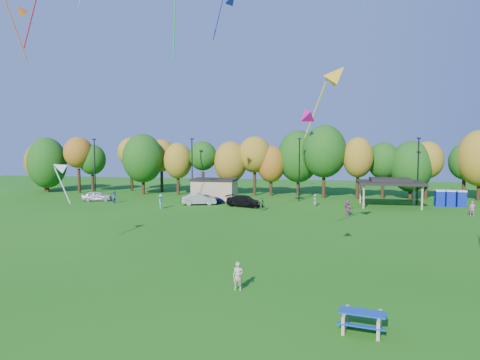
% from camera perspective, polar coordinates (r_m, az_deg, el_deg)
% --- Properties ---
extents(ground, '(160.00, 160.00, 0.00)m').
position_cam_1_polar(ground, '(23.60, -3.20, -15.08)').
color(ground, '#19600F').
rests_on(ground, ground).
extents(tree_line, '(93.57, 10.55, 11.15)m').
position_cam_1_polar(tree_line, '(67.39, 5.62, 2.80)').
color(tree_line, black).
rests_on(tree_line, ground).
extents(lamp_posts, '(64.50, 0.25, 9.09)m').
position_cam_1_polar(lamp_posts, '(61.70, 7.91, 1.68)').
color(lamp_posts, black).
rests_on(lamp_posts, ground).
extents(utility_building, '(6.30, 4.30, 3.25)m').
position_cam_1_polar(utility_building, '(61.85, -3.41, -1.30)').
color(utility_building, tan).
rests_on(utility_building, ground).
extents(pavilion, '(8.20, 6.20, 3.77)m').
position_cam_1_polar(pavilion, '(59.31, 19.37, -0.26)').
color(pavilion, tan).
rests_on(pavilion, ground).
extents(porta_potties, '(3.75, 1.31, 2.18)m').
position_cam_1_polar(porta_potties, '(62.55, 26.22, -2.20)').
color(porta_potties, '#0C20A4').
rests_on(porta_potties, ground).
extents(picnic_table, '(2.20, 1.93, 0.84)m').
position_cam_1_polar(picnic_table, '(19.99, 15.97, -17.47)').
color(picnic_table, tan).
rests_on(picnic_table, ground).
extents(kite_flyer, '(0.59, 0.40, 1.58)m').
position_cam_1_polar(kite_flyer, '(24.09, -0.27, -12.69)').
color(kite_flyer, '#BBAC8C').
rests_on(kite_flyer, ground).
extents(car_a, '(4.49, 2.77, 1.43)m').
position_cam_1_polar(car_a, '(65.31, -18.51, -2.04)').
color(car_a, silver).
rests_on(car_a, ground).
extents(car_b, '(4.90, 3.04, 1.53)m').
position_cam_1_polar(car_b, '(58.11, -5.47, -2.56)').
color(car_b, '#A2A2A7').
rests_on(car_b, ground).
extents(car_c, '(4.97, 3.38, 1.26)m').
position_cam_1_polar(car_c, '(59.00, -4.41, -2.58)').
color(car_c, '#0C1448').
rests_on(car_c, ground).
extents(car_d, '(5.48, 3.63, 1.47)m').
position_cam_1_polar(car_d, '(56.05, 0.64, -2.83)').
color(car_d, black).
rests_on(car_d, ground).
extents(far_person_0, '(0.89, 1.12, 1.78)m').
position_cam_1_polar(far_person_0, '(52.46, 2.83, -3.18)').
color(far_person_0, '#5A8A54').
rests_on(far_person_0, ground).
extents(far_person_1, '(1.22, 1.70, 1.77)m').
position_cam_1_polar(far_person_1, '(50.22, 14.18, -3.66)').
color(far_person_1, '#AC478F').
rests_on(far_person_1, ground).
extents(far_person_2, '(0.72, 0.88, 1.56)m').
position_cam_1_polar(far_person_2, '(57.76, 9.98, -2.64)').
color(far_person_2, '#6B7E56').
rests_on(far_person_2, ground).
extents(far_person_3, '(1.03, 1.34, 1.83)m').
position_cam_1_polar(far_person_3, '(55.15, -10.50, -2.84)').
color(far_person_3, '#5188B2').
rests_on(far_person_3, ground).
extents(far_person_4, '(0.74, 0.65, 1.70)m').
position_cam_1_polar(far_person_4, '(55.46, 28.56, -3.35)').
color(far_person_4, '#CB5F97').
rests_on(far_person_4, ground).
extents(far_person_5, '(0.67, 0.85, 1.70)m').
position_cam_1_polar(far_person_5, '(62.16, -16.35, -2.18)').
color(far_person_5, '#4950A2').
rests_on(far_person_5, ground).
extents(kite_4, '(1.65, 3.02, 5.26)m').
position_cam_1_polar(kite_4, '(44.44, -27.21, 19.40)').
color(kite_4, orange).
extents(kite_6, '(1.97, 1.79, 3.45)m').
position_cam_1_polar(kite_6, '(35.98, -23.05, 1.50)').
color(kite_6, silver).
extents(kite_12, '(3.53, 1.78, 5.66)m').
position_cam_1_polar(kite_12, '(32.97, 12.88, 13.49)').
color(kite_12, gold).
extents(kite_13, '(1.35, 1.52, 1.26)m').
position_cam_1_polar(kite_13, '(24.36, 8.88, 8.76)').
color(kite_13, '#E20C8F').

